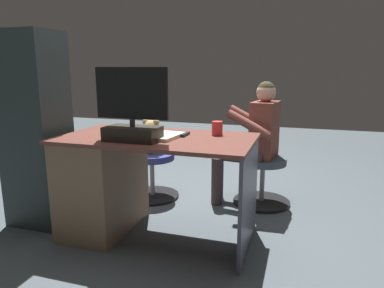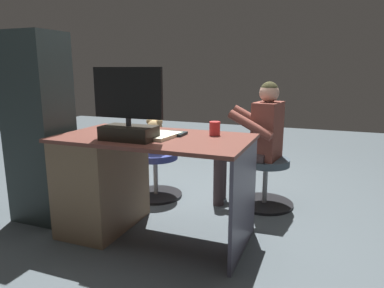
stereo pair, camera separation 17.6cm
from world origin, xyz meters
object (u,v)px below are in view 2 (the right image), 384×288
Objects in this scene: visitor_chair at (265,179)px; cup at (215,128)px; office_chair_teddy at (156,170)px; keyboard at (158,132)px; desk at (113,178)px; teddy_bear at (155,137)px; tv_remote at (114,132)px; monitor at (128,117)px; computer_mouse at (122,129)px; person at (256,136)px.

cup is at bearing 69.25° from visitor_chair.
keyboard is at bearing 119.35° from office_chair_teddy.
teddy_bear reaches higher than desk.
office_chair_teddy is at bearing 8.69° from visitor_chair.
visitor_chair is at bearing -130.21° from keyboard.
tv_remote is at bearing 92.32° from teddy_bear.
office_chair_teddy is at bearing -72.95° from monitor.
cup is (-0.75, -0.19, 0.40)m from desk.
computer_mouse is at bearing -144.44° from tv_remote.
office_chair_teddy is 0.45× the size of person.
desk is at bearing 41.35° from visitor_chair.
person is at bearing -171.31° from office_chair_teddy.
desk is 1.36m from visitor_chair.
monitor reaches higher than visitor_chair.
visitor_chair is at bearing -110.75° from cup.
person is (-0.88, -0.80, -0.13)m from computer_mouse.
desk is 0.59m from monitor.
cup is 0.67× the size of tv_remote.
cup is at bearing 144.66° from office_chair_teddy.
tv_remote is at bearing 43.59° from person.
keyboard is at bearing 53.57° from person.
visitor_chair is (-0.27, -0.70, -0.56)m from cup.
keyboard is at bearing 118.94° from teddy_bear.
teddy_bear is at bearing -115.83° from tv_remote.
keyboard is at bearing 13.13° from cup.
teddy_bear is (0.36, -0.65, -0.18)m from keyboard.
cup is 0.97m from teddy_bear.
monitor is 0.36m from computer_mouse.
keyboard is 4.38× the size of computer_mouse.
keyboard is 0.30m from computer_mouse.
desk is 2.68× the size of office_chair_teddy.
tv_remote is 0.29× the size of office_chair_teddy.
computer_mouse is at bearing 40.00° from visitor_chair.
person is at bearing -136.28° from desk.
tv_remote is (0.74, 0.18, -0.04)m from cup.
monitor is 1.46m from visitor_chair.
visitor_chair is (-1.00, -0.88, -0.52)m from tv_remote.
keyboard is (-0.34, -0.10, 0.36)m from desk.
tv_remote reaches higher than desk.
cup is (-0.71, -0.11, 0.03)m from computer_mouse.
office_chair_teddy is 0.98× the size of visitor_chair.
visitor_chair is (-1.02, -0.89, -0.15)m from desk.
person is at bearing 8.69° from visitor_chair.
cup is (-0.41, -0.10, 0.04)m from keyboard.
keyboard is 0.37× the size of person.
office_chair_teddy is (0.77, -0.54, -0.55)m from cup.
desk is at bearing 43.72° from person.
desk is 4.13× the size of teddy_bear.
teddy_bear is at bearing -35.88° from cup.
monitor is 5.05× the size of cup.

